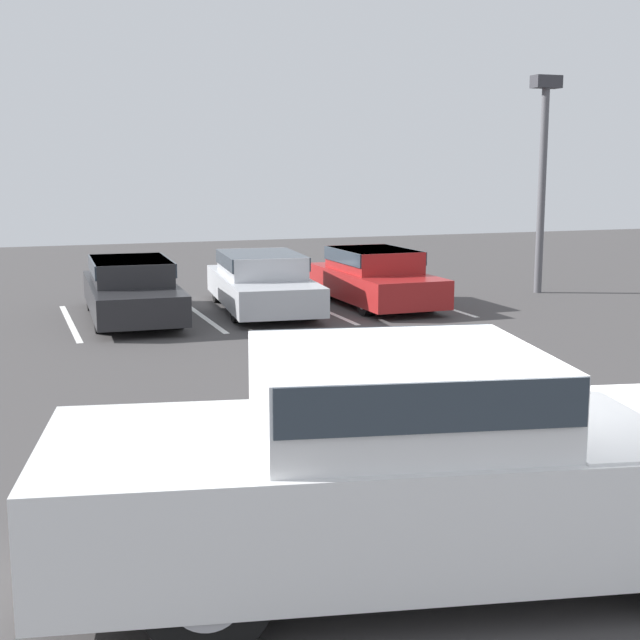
# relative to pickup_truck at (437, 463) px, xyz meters

# --- Properties ---
(ground_plane) EXTENTS (60.00, 60.00, 0.00)m
(ground_plane) POSITION_rel_pickup_truck_xyz_m (1.11, 0.62, -0.89)
(ground_plane) COLOR #423F3F
(stall_stripe_a) EXTENTS (0.12, 4.48, 0.01)m
(stall_stripe_a) POSITION_rel_pickup_truck_xyz_m (-1.79, 12.50, -0.88)
(stall_stripe_a) COLOR white
(stall_stripe_a) RESTS_ON ground_plane
(stall_stripe_b) EXTENTS (0.12, 4.48, 0.01)m
(stall_stripe_b) POSITION_rel_pickup_truck_xyz_m (0.89, 12.50, -0.88)
(stall_stripe_b) COLOR white
(stall_stripe_b) RESTS_ON ground_plane
(stall_stripe_c) EXTENTS (0.12, 4.48, 0.01)m
(stall_stripe_c) POSITION_rel_pickup_truck_xyz_m (3.57, 12.50, -0.88)
(stall_stripe_c) COLOR white
(stall_stripe_c) RESTS_ON ground_plane
(stall_stripe_d) EXTENTS (0.12, 4.48, 0.01)m
(stall_stripe_d) POSITION_rel_pickup_truck_xyz_m (6.25, 12.50, -0.88)
(stall_stripe_d) COLOR white
(stall_stripe_d) RESTS_ON ground_plane
(pickup_truck) EXTENTS (6.19, 3.25, 1.77)m
(pickup_truck) POSITION_rel_pickup_truck_xyz_m (0.00, 0.00, 0.00)
(pickup_truck) COLOR white
(pickup_truck) RESTS_ON ground_plane
(parked_sedan_a) EXTENTS (1.91, 4.84, 1.23)m
(parked_sedan_a) POSITION_rel_pickup_truck_xyz_m (-0.53, 12.55, -0.22)
(parked_sedan_a) COLOR #232326
(parked_sedan_a) RESTS_ON ground_plane
(parked_sedan_b) EXTENTS (2.24, 4.92, 1.24)m
(parked_sedan_b) POSITION_rel_pickup_truck_xyz_m (2.30, 12.72, -0.22)
(parked_sedan_b) COLOR #B7BABF
(parked_sedan_b) RESTS_ON ground_plane
(parked_sedan_c) EXTENTS (1.71, 4.29, 1.27)m
(parked_sedan_c) POSITION_rel_pickup_truck_xyz_m (4.90, 12.54, -0.22)
(parked_sedan_c) COLOR maroon
(parked_sedan_c) RESTS_ON ground_plane
(light_post) EXTENTS (0.70, 0.36, 5.25)m
(light_post) POSITION_rel_pickup_truck_xyz_m (9.52, 12.99, 2.38)
(light_post) COLOR #515156
(light_post) RESTS_ON ground_plane
(wheel_stop_curb) EXTENTS (1.83, 0.20, 0.14)m
(wheel_stop_curb) POSITION_rel_pickup_truck_xyz_m (4.39, 15.50, -0.82)
(wheel_stop_curb) COLOR #B7B2A8
(wheel_stop_curb) RESTS_ON ground_plane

